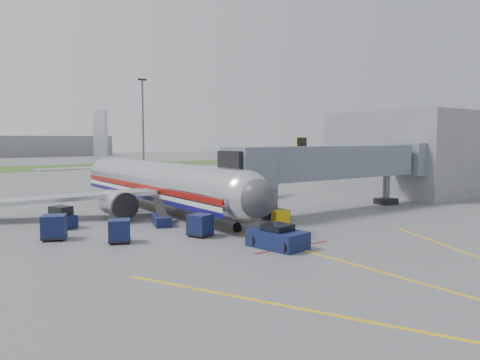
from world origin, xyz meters
TOP-DOWN VIEW (x-y plane):
  - ground at (0.00, 0.00)m, footprint 400.00×400.00m
  - grass_strip at (0.00, 90.00)m, footprint 300.00×25.00m
  - apron_markings at (0.00, -7.40)m, footprint 21.52×50.00m
  - airliner at (0.00, 15.25)m, footprint 32.10×35.67m
  - jet_bridge at (12.86, 5.00)m, footprint 25.30×4.00m
  - terminal at (30.00, 10.00)m, footprint 10.00×16.00m
  - light_mast_right at (25.00, 75.00)m, footprint 2.00×0.44m
  - pushback_tug at (-0.81, -3.50)m, footprint 2.71×3.84m
  - baggage_tug at (-10.02, 11.00)m, footprint 2.07×2.67m
  - baggage_cart_a at (-3.00, 2.22)m, footprint 1.85×1.85m
  - baggage_cart_b at (-11.53, 6.93)m, footprint 2.02×2.02m
  - baggage_cart_c at (-8.30, 3.53)m, footprint 1.84×1.84m
  - belt_loader at (-3.24, 7.80)m, footprint 2.07×3.80m
  - ground_power_cart at (4.97, 3.00)m, footprint 1.40×1.05m

SIDE VIEW (x-z plane):
  - ground at x=0.00m, z-range 0.00..0.00m
  - apron_markings at x=0.00m, z-range 0.00..0.01m
  - grass_strip at x=0.00m, z-range 0.00..0.01m
  - belt_loader at x=-3.24m, z-range -0.45..1.34m
  - ground_power_cart at x=4.97m, z-range -0.01..1.01m
  - pushback_tug at x=-0.81m, z-range -0.12..1.35m
  - baggage_tug at x=-10.02m, z-range -0.10..1.56m
  - baggage_cart_c at x=-8.30m, z-range 0.01..1.53m
  - baggage_cart_a at x=-3.00m, z-range 0.01..1.55m
  - baggage_cart_b at x=-11.53m, z-range 0.02..1.68m
  - airliner at x=0.00m, z-range -2.48..7.77m
  - jet_bridge at x=12.86m, z-range 1.02..7.92m
  - terminal at x=30.00m, z-range 0.00..10.00m
  - light_mast_right at x=25.00m, z-range 0.58..20.98m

